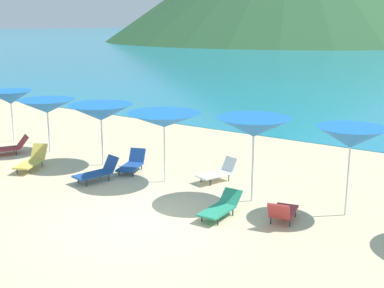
{
  "coord_description": "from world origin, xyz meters",
  "views": [
    {
      "loc": [
        7.76,
        -8.69,
        4.86
      ],
      "look_at": [
        -0.75,
        3.59,
        1.2
      ],
      "focal_mm": 46.59,
      "sensor_mm": 36.0,
      "label": 1
    }
  ],
  "objects_px": {
    "umbrella_1": "(47,106)",
    "lounge_chair_0": "(282,211)",
    "umbrella_2": "(101,113)",
    "umbrella_4": "(254,127)",
    "lounge_chair_2": "(219,172)",
    "lounge_chair_5": "(9,147)",
    "lounge_chair_6": "(32,160)",
    "lounge_chair_7": "(221,207)",
    "lounge_chair_10": "(98,171)",
    "umbrella_3": "(164,120)",
    "lounge_chair_4": "(132,164)",
    "umbrella_5": "(351,138)",
    "umbrella_0": "(10,97)"
  },
  "relations": [
    {
      "from": "umbrella_1",
      "to": "lounge_chair_0",
      "type": "height_order",
      "value": "umbrella_1"
    },
    {
      "from": "umbrella_2",
      "to": "umbrella_4",
      "type": "height_order",
      "value": "umbrella_4"
    },
    {
      "from": "lounge_chair_2",
      "to": "lounge_chair_5",
      "type": "bearing_deg",
      "value": -150.52
    },
    {
      "from": "lounge_chair_0",
      "to": "lounge_chair_6",
      "type": "height_order",
      "value": "lounge_chair_6"
    },
    {
      "from": "umbrella_2",
      "to": "lounge_chair_7",
      "type": "relative_size",
      "value": 1.52
    },
    {
      "from": "lounge_chair_5",
      "to": "lounge_chair_10",
      "type": "distance_m",
      "value": 5.13
    },
    {
      "from": "umbrella_3",
      "to": "lounge_chair_6",
      "type": "xyz_separation_m",
      "value": [
        -4.59,
        -1.44,
        -1.67
      ]
    },
    {
      "from": "lounge_chair_2",
      "to": "umbrella_2",
      "type": "bearing_deg",
      "value": -152.29
    },
    {
      "from": "umbrella_1",
      "to": "lounge_chair_5",
      "type": "distance_m",
      "value": 2.11
    },
    {
      "from": "umbrella_1",
      "to": "umbrella_4",
      "type": "bearing_deg",
      "value": -2.52
    },
    {
      "from": "umbrella_3",
      "to": "lounge_chair_4",
      "type": "height_order",
      "value": "umbrella_3"
    },
    {
      "from": "umbrella_4",
      "to": "lounge_chair_0",
      "type": "bearing_deg",
      "value": -34.33
    },
    {
      "from": "umbrella_2",
      "to": "lounge_chair_0",
      "type": "xyz_separation_m",
      "value": [
        7.34,
        -1.17,
        -1.57
      ]
    },
    {
      "from": "umbrella_3",
      "to": "umbrella_1",
      "type": "bearing_deg",
      "value": 176.08
    },
    {
      "from": "lounge_chair_4",
      "to": "lounge_chair_7",
      "type": "distance_m",
      "value": 4.88
    },
    {
      "from": "lounge_chair_0",
      "to": "lounge_chair_4",
      "type": "bearing_deg",
      "value": -23.47
    },
    {
      "from": "umbrella_4",
      "to": "lounge_chair_5",
      "type": "bearing_deg",
      "value": -175.8
    },
    {
      "from": "umbrella_5",
      "to": "lounge_chair_4",
      "type": "bearing_deg",
      "value": -178.73
    },
    {
      "from": "umbrella_3",
      "to": "lounge_chair_2",
      "type": "height_order",
      "value": "umbrella_3"
    },
    {
      "from": "lounge_chair_4",
      "to": "lounge_chair_5",
      "type": "bearing_deg",
      "value": 171.52
    },
    {
      "from": "umbrella_1",
      "to": "lounge_chair_10",
      "type": "xyz_separation_m",
      "value": [
        4.13,
        -1.53,
        -1.47
      ]
    },
    {
      "from": "lounge_chair_10",
      "to": "lounge_chair_0",
      "type": "bearing_deg",
      "value": 14.02
    },
    {
      "from": "umbrella_0",
      "to": "lounge_chair_5",
      "type": "bearing_deg",
      "value": -40.75
    },
    {
      "from": "umbrella_1",
      "to": "umbrella_2",
      "type": "bearing_deg",
      "value": -2.8
    },
    {
      "from": "umbrella_3",
      "to": "lounge_chair_5",
      "type": "bearing_deg",
      "value": -174.04
    },
    {
      "from": "umbrella_3",
      "to": "umbrella_4",
      "type": "xyz_separation_m",
      "value": [
        3.06,
        0.01,
        0.14
      ]
    },
    {
      "from": "umbrella_1",
      "to": "lounge_chair_2",
      "type": "bearing_deg",
      "value": 4.93
    },
    {
      "from": "lounge_chair_4",
      "to": "lounge_chair_6",
      "type": "xyz_separation_m",
      "value": [
        -2.98,
        -1.74,
        0.04
      ]
    },
    {
      "from": "umbrella_1",
      "to": "lounge_chair_7",
      "type": "height_order",
      "value": "umbrella_1"
    },
    {
      "from": "umbrella_4",
      "to": "lounge_chair_6",
      "type": "bearing_deg",
      "value": -169.26
    },
    {
      "from": "lounge_chair_2",
      "to": "lounge_chair_10",
      "type": "bearing_deg",
      "value": -127.85
    },
    {
      "from": "lounge_chair_2",
      "to": "lounge_chair_5",
      "type": "xyz_separation_m",
      "value": [
        -8.23,
        -1.75,
        -0.02
      ]
    },
    {
      "from": "umbrella_3",
      "to": "lounge_chair_7",
      "type": "distance_m",
      "value": 3.7
    },
    {
      "from": "umbrella_2",
      "to": "lounge_chair_4",
      "type": "relative_size",
      "value": 1.5
    },
    {
      "from": "lounge_chair_6",
      "to": "lounge_chair_5",
      "type": "bearing_deg",
      "value": 137.03
    },
    {
      "from": "umbrella_4",
      "to": "umbrella_5",
      "type": "xyz_separation_m",
      "value": [
        2.49,
        0.44,
        -0.04
      ]
    },
    {
      "from": "lounge_chair_2",
      "to": "lounge_chair_6",
      "type": "xyz_separation_m",
      "value": [
        -5.93,
        -2.47,
        0.0
      ]
    },
    {
      "from": "lounge_chair_6",
      "to": "umbrella_1",
      "type": "bearing_deg",
      "value": 99.94
    },
    {
      "from": "umbrella_2",
      "to": "lounge_chair_5",
      "type": "xyz_separation_m",
      "value": [
        -3.96,
        -0.98,
        -1.58
      ]
    },
    {
      "from": "umbrella_1",
      "to": "lounge_chair_0",
      "type": "distance_m",
      "value": 10.51
    },
    {
      "from": "lounge_chair_4",
      "to": "umbrella_0",
      "type": "bearing_deg",
      "value": 157.07
    },
    {
      "from": "umbrella_2",
      "to": "lounge_chair_0",
      "type": "height_order",
      "value": "umbrella_2"
    },
    {
      "from": "umbrella_4",
      "to": "lounge_chair_6",
      "type": "xyz_separation_m",
      "value": [
        -7.65,
        -1.45,
        -1.81
      ]
    },
    {
      "from": "umbrella_0",
      "to": "lounge_chair_0",
      "type": "relative_size",
      "value": 1.6
    },
    {
      "from": "umbrella_1",
      "to": "umbrella_3",
      "type": "relative_size",
      "value": 0.85
    },
    {
      "from": "umbrella_4",
      "to": "lounge_chair_2",
      "type": "height_order",
      "value": "umbrella_4"
    },
    {
      "from": "lounge_chair_5",
      "to": "umbrella_1",
      "type": "bearing_deg",
      "value": 75.69
    },
    {
      "from": "umbrella_1",
      "to": "umbrella_2",
      "type": "height_order",
      "value": "umbrella_2"
    },
    {
      "from": "umbrella_0",
      "to": "lounge_chair_7",
      "type": "height_order",
      "value": "umbrella_0"
    },
    {
      "from": "lounge_chair_0",
      "to": "lounge_chair_7",
      "type": "height_order",
      "value": "lounge_chair_0"
    }
  ]
}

